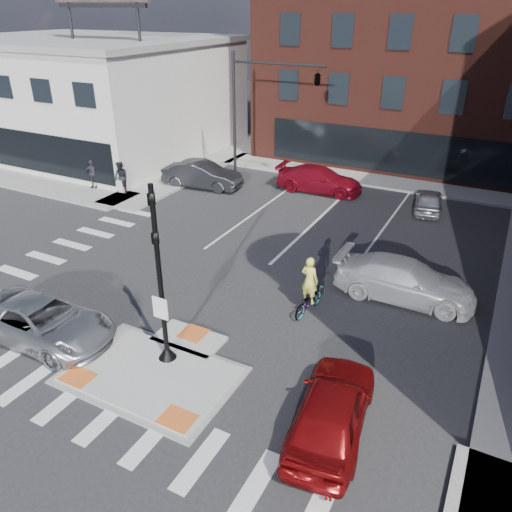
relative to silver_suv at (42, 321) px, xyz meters
The scene contains 18 objects.
ground 4.61m from the silver_suv, ahead, with size 120.00×120.00×0.00m, color #28282B.
refuge_island 4.57m from the silver_suv, ahead, with size 5.40×4.65×0.13m.
sidewalk_nw 20.12m from the silver_suv, 127.58° to the left, with size 23.50×20.50×0.15m.
sidewalk_n 23.87m from the silver_suv, 71.68° to the left, with size 26.00×3.00×0.15m, color gray.
building_nw 27.26m from the silver_suv, 130.28° to the left, with size 20.40×16.40×14.40m.
building_n 34.22m from the silver_suv, 77.06° to the left, with size 24.40×18.40×15.50m.
building_far_left 52.82m from the silver_suv, 89.46° to the left, with size 10.00×12.00×10.00m, color slate.
signal_pole 4.89m from the silver_suv, 13.03° to the left, with size 0.60×0.60×5.98m.
mast_arm_signal 19.46m from the silver_suv, 86.85° to the left, with size 6.10×2.24×8.00m.
silver_suv is the anchor object (origin of this frame).
red_sedan 10.33m from the silver_suv, ahead, with size 1.88×4.67×1.59m, color maroon.
white_pickup 13.55m from the silver_suv, 39.51° to the left, with size 2.23×5.48×1.59m, color white.
bg_car_dark 16.67m from the silver_suv, 103.88° to the left, with size 1.75×5.02×1.65m, color black.
bg_car_silver 20.96m from the silver_suv, 62.93° to the left, with size 1.50×3.74×1.27m, color #B1B2B8.
bg_car_red 19.14m from the silver_suv, 81.37° to the left, with size 2.16×5.31×1.54m, color maroon.
cyclist 9.53m from the silver_suv, 38.08° to the left, with size 0.90×1.95×2.34m.
pedestrian_a 14.71m from the silver_suv, 120.67° to the left, with size 0.95×0.74×1.95m, color black.
pedestrian_b 15.95m from the silver_suv, 127.84° to the left, with size 1.04×0.43×1.78m, color #34303B.
Camera 1 is at (8.69, -9.89, 10.55)m, focal length 35.00 mm.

